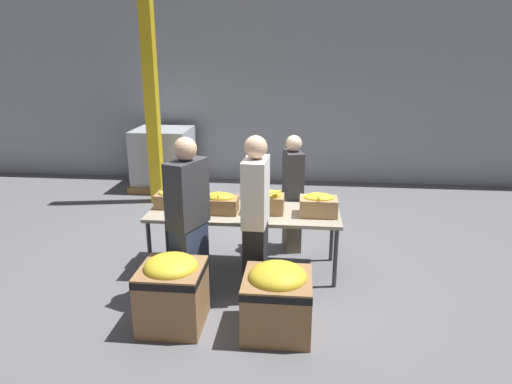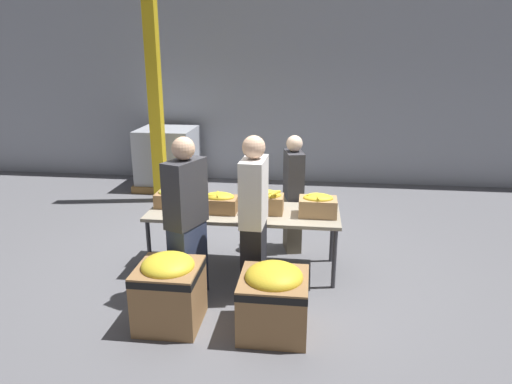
{
  "view_description": "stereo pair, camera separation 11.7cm",
  "coord_description": "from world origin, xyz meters",
  "px_view_note": "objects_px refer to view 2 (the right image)",
  "views": [
    {
      "loc": [
        0.65,
        -5.07,
        2.58
      ],
      "look_at": [
        0.11,
        0.29,
        0.91
      ],
      "focal_mm": 32.0,
      "sensor_mm": 36.0,
      "label": 1
    },
    {
      "loc": [
        0.77,
        -5.06,
        2.58
      ],
      "look_at": [
        0.11,
        0.29,
        0.91
      ],
      "focal_mm": 32.0,
      "sensor_mm": 36.0,
      "label": 2
    }
  ],
  "objects_px": {
    "volunteer_1": "(187,221)",
    "donation_bin_1": "(274,297)",
    "banana_box_1": "(219,202)",
    "pallet_stack_0": "(168,158)",
    "volunteer_0": "(254,220)",
    "sorting_table": "(244,215)",
    "support_pillar": "(154,87)",
    "donation_bin_0": "(169,288)",
    "banana_box_0": "(174,197)",
    "volunteer_2": "(293,195)",
    "banana_box_3": "(318,205)",
    "banana_box_2": "(265,201)"
  },
  "relations": [
    {
      "from": "volunteer_0",
      "to": "pallet_stack_0",
      "type": "distance_m",
      "value": 4.55
    },
    {
      "from": "banana_box_3",
      "to": "volunteer_1",
      "type": "relative_size",
      "value": 0.24
    },
    {
      "from": "banana_box_3",
      "to": "volunteer_0",
      "type": "height_order",
      "value": "volunteer_0"
    },
    {
      "from": "volunteer_1",
      "to": "donation_bin_0",
      "type": "height_order",
      "value": "volunteer_1"
    },
    {
      "from": "banana_box_2",
      "to": "donation_bin_1",
      "type": "xyz_separation_m",
      "value": [
        0.21,
        -1.25,
        -0.53
      ]
    },
    {
      "from": "banana_box_2",
      "to": "donation_bin_1",
      "type": "height_order",
      "value": "banana_box_2"
    },
    {
      "from": "donation_bin_0",
      "to": "support_pillar",
      "type": "xyz_separation_m",
      "value": [
        -1.33,
        3.74,
        1.61
      ]
    },
    {
      "from": "sorting_table",
      "to": "banana_box_3",
      "type": "xyz_separation_m",
      "value": [
        0.87,
        -0.04,
        0.18
      ]
    },
    {
      "from": "banana_box_1",
      "to": "donation_bin_1",
      "type": "bearing_deg",
      "value": -57.95
    },
    {
      "from": "volunteer_2",
      "to": "support_pillar",
      "type": "relative_size",
      "value": 0.39
    },
    {
      "from": "banana_box_1",
      "to": "volunteer_0",
      "type": "distance_m",
      "value": 0.73
    },
    {
      "from": "pallet_stack_0",
      "to": "donation_bin_1",
      "type": "bearing_deg",
      "value": -61.92
    },
    {
      "from": "donation_bin_1",
      "to": "support_pillar",
      "type": "distance_m",
      "value": 4.71
    },
    {
      "from": "banana_box_2",
      "to": "donation_bin_1",
      "type": "relative_size",
      "value": 0.63
    },
    {
      "from": "banana_box_3",
      "to": "volunteer_1",
      "type": "bearing_deg",
      "value": -153.53
    },
    {
      "from": "pallet_stack_0",
      "to": "banana_box_2",
      "type": "bearing_deg",
      "value": -56.26
    },
    {
      "from": "sorting_table",
      "to": "banana_box_1",
      "type": "relative_size",
      "value": 5.36
    },
    {
      "from": "donation_bin_0",
      "to": "donation_bin_1",
      "type": "bearing_deg",
      "value": 0.0
    },
    {
      "from": "support_pillar",
      "to": "banana_box_1",
      "type": "bearing_deg",
      "value": -57.96
    },
    {
      "from": "donation_bin_0",
      "to": "donation_bin_1",
      "type": "height_order",
      "value": "donation_bin_0"
    },
    {
      "from": "banana_box_1",
      "to": "volunteer_0",
      "type": "xyz_separation_m",
      "value": [
        0.48,
        -0.54,
        0.01
      ]
    },
    {
      "from": "banana_box_3",
      "to": "volunteer_0",
      "type": "bearing_deg",
      "value": -139.94
    },
    {
      "from": "banana_box_1",
      "to": "support_pillar",
      "type": "relative_size",
      "value": 0.11
    },
    {
      "from": "donation_bin_1",
      "to": "banana_box_1",
      "type": "bearing_deg",
      "value": 122.05
    },
    {
      "from": "sorting_table",
      "to": "volunteer_2",
      "type": "distance_m",
      "value": 0.87
    },
    {
      "from": "volunteer_2",
      "to": "support_pillar",
      "type": "distance_m",
      "value": 3.28
    },
    {
      "from": "volunteer_1",
      "to": "donation_bin_1",
      "type": "bearing_deg",
      "value": -97.55
    },
    {
      "from": "banana_box_3",
      "to": "volunteer_0",
      "type": "distance_m",
      "value": 0.88
    },
    {
      "from": "banana_box_0",
      "to": "donation_bin_0",
      "type": "bearing_deg",
      "value": -76.11
    },
    {
      "from": "donation_bin_0",
      "to": "pallet_stack_0",
      "type": "bearing_deg",
      "value": 107.46
    },
    {
      "from": "volunteer_1",
      "to": "donation_bin_1",
      "type": "height_order",
      "value": "volunteer_1"
    },
    {
      "from": "sorting_table",
      "to": "pallet_stack_0",
      "type": "xyz_separation_m",
      "value": [
        -2.0,
        3.37,
        -0.13
      ]
    },
    {
      "from": "banana_box_0",
      "to": "pallet_stack_0",
      "type": "bearing_deg",
      "value": 108.88
    },
    {
      "from": "volunteer_1",
      "to": "support_pillar",
      "type": "bearing_deg",
      "value": 45.01
    },
    {
      "from": "volunteer_1",
      "to": "donation_bin_1",
      "type": "relative_size",
      "value": 2.57
    },
    {
      "from": "volunteer_0",
      "to": "pallet_stack_0",
      "type": "height_order",
      "value": "volunteer_0"
    },
    {
      "from": "sorting_table",
      "to": "donation_bin_1",
      "type": "relative_size",
      "value": 3.29
    },
    {
      "from": "sorting_table",
      "to": "banana_box_0",
      "type": "bearing_deg",
      "value": 174.9
    },
    {
      "from": "banana_box_3",
      "to": "pallet_stack_0",
      "type": "relative_size",
      "value": 0.37
    },
    {
      "from": "banana_box_2",
      "to": "volunteer_0",
      "type": "height_order",
      "value": "volunteer_0"
    },
    {
      "from": "volunteer_1",
      "to": "volunteer_2",
      "type": "xyz_separation_m",
      "value": [
        1.05,
        1.38,
        -0.1
      ]
    },
    {
      "from": "banana_box_2",
      "to": "support_pillar",
      "type": "height_order",
      "value": "support_pillar"
    },
    {
      "from": "sorting_table",
      "to": "pallet_stack_0",
      "type": "distance_m",
      "value": 3.92
    },
    {
      "from": "volunteer_0",
      "to": "support_pillar",
      "type": "bearing_deg",
      "value": 36.47
    },
    {
      "from": "banana_box_3",
      "to": "pallet_stack_0",
      "type": "xyz_separation_m",
      "value": [
        -2.87,
        3.41,
        -0.32
      ]
    },
    {
      "from": "volunteer_0",
      "to": "pallet_stack_0",
      "type": "xyz_separation_m",
      "value": [
        -2.2,
        3.97,
        -0.31
      ]
    },
    {
      "from": "support_pillar",
      "to": "pallet_stack_0",
      "type": "distance_m",
      "value": 1.69
    },
    {
      "from": "banana_box_0",
      "to": "volunteer_0",
      "type": "distance_m",
      "value": 1.27
    },
    {
      "from": "banana_box_1",
      "to": "donation_bin_0",
      "type": "xyz_separation_m",
      "value": [
        -0.26,
        -1.2,
        -0.49
      ]
    },
    {
      "from": "banana_box_0",
      "to": "banana_box_1",
      "type": "distance_m",
      "value": 0.61
    }
  ]
}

